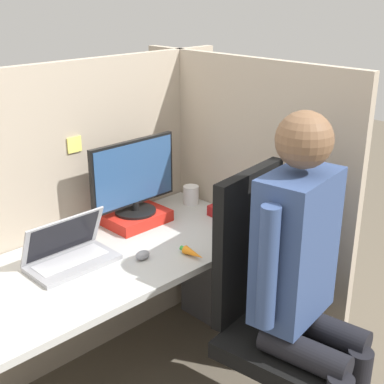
{
  "coord_description": "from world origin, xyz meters",
  "views": [
    {
      "loc": [
        -1.11,
        -1.35,
        1.79
      ],
      "look_at": [
        0.37,
        0.17,
        0.97
      ],
      "focal_mm": 50.0,
      "sensor_mm": 36.0,
      "label": 1
    }
  ],
  "objects": [
    {
      "name": "person",
      "position": [
        0.39,
        -0.41,
        0.81
      ],
      "size": [
        0.48,
        0.48,
        1.4
      ],
      "color": "black",
      "rests_on": "ground"
    },
    {
      "name": "laptop",
      "position": [
        -0.11,
        0.39,
        0.76
      ],
      "size": [
        0.36,
        0.21,
        0.21
      ],
      "color": "#99999E",
      "rests_on": "desk"
    },
    {
      "name": "stapler",
      "position": [
        0.68,
        0.28,
        0.75
      ],
      "size": [
        0.05,
        0.14,
        0.05
      ],
      "color": "#A31919",
      "rests_on": "desk"
    },
    {
      "name": "monitor",
      "position": [
        0.35,
        0.53,
        0.95
      ],
      "size": [
        0.47,
        0.2,
        0.36
      ],
      "color": "black",
      "rests_on": "paper_box"
    },
    {
      "name": "office_chair",
      "position": [
        0.42,
        -0.24,
        0.57
      ],
      "size": [
        0.54,
        0.57,
        1.11
      ],
      "color": "black",
      "rests_on": "ground"
    },
    {
      "name": "carrot_toy",
      "position": [
        0.29,
        0.08,
        0.74
      ],
      "size": [
        0.04,
        0.13,
        0.04
      ],
      "color": "orange",
      "rests_on": "desk"
    },
    {
      "name": "paper_box",
      "position": [
        0.35,
        0.53,
        0.75
      ],
      "size": [
        0.29,
        0.23,
        0.05
      ],
      "color": "red",
      "rests_on": "desk"
    },
    {
      "name": "cubicle_panel_back",
      "position": [
        0.0,
        0.7,
        0.75
      ],
      "size": [
        2.06,
        0.05,
        1.49
      ],
      "color": "tan",
      "rests_on": "ground"
    },
    {
      "name": "desk",
      "position": [
        0.0,
        0.34,
        0.55
      ],
      "size": [
        1.56,
        0.67,
        0.72
      ],
      "color": "#B7B7B2",
      "rests_on": "ground"
    },
    {
      "name": "coffee_mug",
      "position": [
        0.7,
        0.51,
        0.77
      ],
      "size": [
        0.08,
        0.08,
        0.1
      ],
      "color": "white",
      "rests_on": "desk"
    },
    {
      "name": "cubicle_panel_right",
      "position": [
        0.81,
        0.27,
        0.75
      ],
      "size": [
        0.04,
        1.31,
        1.49
      ],
      "color": "tan",
      "rests_on": "ground"
    },
    {
      "name": "mouse",
      "position": [
        0.13,
        0.22,
        0.74
      ],
      "size": [
        0.07,
        0.05,
        0.04
      ],
      "color": "gray",
      "rests_on": "desk"
    }
  ]
}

